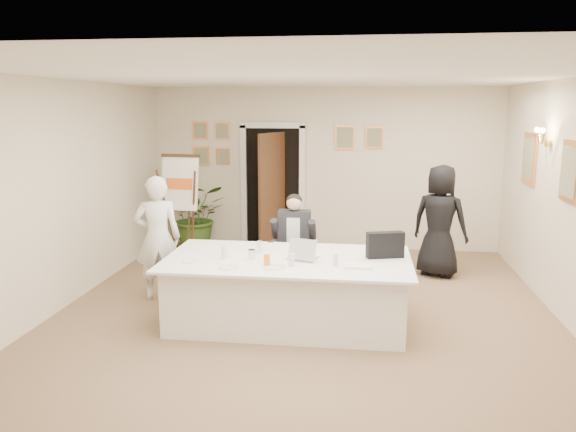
% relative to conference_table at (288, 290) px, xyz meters
% --- Properties ---
extents(floor, '(7.00, 7.00, 0.00)m').
position_rel_conference_table_xyz_m(floor, '(0.17, 0.13, -0.39)').
color(floor, brown).
rests_on(floor, ground).
extents(ceiling, '(6.00, 7.00, 0.02)m').
position_rel_conference_table_xyz_m(ceiling, '(0.17, 0.13, 2.41)').
color(ceiling, white).
rests_on(ceiling, wall_back).
extents(wall_back, '(6.00, 0.10, 2.80)m').
position_rel_conference_table_xyz_m(wall_back, '(0.17, 3.63, 1.01)').
color(wall_back, beige).
rests_on(wall_back, floor).
extents(wall_front, '(6.00, 0.10, 2.80)m').
position_rel_conference_table_xyz_m(wall_front, '(0.17, -3.37, 1.01)').
color(wall_front, beige).
rests_on(wall_front, floor).
extents(wall_left, '(0.10, 7.00, 2.80)m').
position_rel_conference_table_xyz_m(wall_left, '(-2.83, 0.13, 1.01)').
color(wall_left, beige).
rests_on(wall_left, floor).
extents(doorway, '(1.14, 0.86, 2.20)m').
position_rel_conference_table_xyz_m(doorway, '(-0.72, 3.45, 0.65)').
color(doorway, black).
rests_on(doorway, floor).
extents(pictures_back_wall, '(3.40, 0.06, 0.80)m').
position_rel_conference_table_xyz_m(pictures_back_wall, '(-0.63, 3.60, 1.46)').
color(pictures_back_wall, '#EA964F').
rests_on(pictures_back_wall, wall_back).
extents(pictures_right_wall, '(0.06, 2.20, 0.80)m').
position_rel_conference_table_xyz_m(pictures_right_wall, '(3.14, 1.33, 1.36)').
color(pictures_right_wall, '#EA964F').
rests_on(pictures_right_wall, wall_right).
extents(wall_sconce, '(0.20, 0.30, 0.24)m').
position_rel_conference_table_xyz_m(wall_sconce, '(3.07, 1.33, 1.71)').
color(wall_sconce, gold).
rests_on(wall_sconce, wall_right).
extents(conference_table, '(2.79, 1.48, 0.78)m').
position_rel_conference_table_xyz_m(conference_table, '(0.00, 0.00, 0.00)').
color(conference_table, white).
rests_on(conference_table, floor).
extents(seated_man, '(0.61, 0.65, 1.35)m').
position_rel_conference_table_xyz_m(seated_man, '(-0.06, 1.11, 0.28)').
color(seated_man, black).
rests_on(seated_man, floor).
extents(flip_chart, '(0.60, 0.40, 1.70)m').
position_rel_conference_table_xyz_m(flip_chart, '(-1.99, 2.36, 0.40)').
color(flip_chart, '#382112').
rests_on(flip_chart, floor).
extents(standing_man, '(0.68, 0.55, 1.62)m').
position_rel_conference_table_xyz_m(standing_man, '(-1.77, 0.63, 0.42)').
color(standing_man, silver).
rests_on(standing_man, floor).
extents(standing_woman, '(0.95, 0.81, 1.65)m').
position_rel_conference_table_xyz_m(standing_woman, '(1.97, 2.13, 0.43)').
color(standing_woman, black).
rests_on(standing_woman, floor).
extents(potted_palm, '(1.27, 1.19, 1.15)m').
position_rel_conference_table_xyz_m(potted_palm, '(-2.05, 3.28, 0.18)').
color(potted_palm, '#31541C').
rests_on(potted_palm, floor).
extents(laptop, '(0.41, 0.42, 0.28)m').
position_rel_conference_table_xyz_m(laptop, '(0.18, -0.00, 0.52)').
color(laptop, '#B7BABC').
rests_on(laptop, conference_table).
extents(laptop_bag, '(0.44, 0.23, 0.30)m').
position_rel_conference_table_xyz_m(laptop_bag, '(1.10, 0.16, 0.53)').
color(laptop_bag, black).
rests_on(laptop_bag, conference_table).
extents(paper_stack, '(0.30, 0.22, 0.03)m').
position_rel_conference_table_xyz_m(paper_stack, '(0.80, -0.28, 0.40)').
color(paper_stack, white).
rests_on(paper_stack, conference_table).
extents(plate_left, '(0.25, 0.25, 0.01)m').
position_rel_conference_table_xyz_m(plate_left, '(-1.04, -0.29, 0.39)').
color(plate_left, white).
rests_on(plate_left, conference_table).
extents(plate_mid, '(0.26, 0.26, 0.01)m').
position_rel_conference_table_xyz_m(plate_mid, '(-0.57, -0.47, 0.39)').
color(plate_mid, white).
rests_on(plate_mid, conference_table).
extents(plate_near, '(0.29, 0.29, 0.01)m').
position_rel_conference_table_xyz_m(plate_near, '(-0.08, -0.41, 0.39)').
color(plate_near, white).
rests_on(plate_near, conference_table).
extents(glass_a, '(0.07, 0.07, 0.14)m').
position_rel_conference_table_xyz_m(glass_a, '(-0.71, -0.12, 0.45)').
color(glass_a, silver).
rests_on(glass_a, conference_table).
extents(glass_b, '(0.08, 0.08, 0.14)m').
position_rel_conference_table_xyz_m(glass_b, '(0.09, -0.32, 0.45)').
color(glass_b, silver).
rests_on(glass_b, conference_table).
extents(glass_c, '(0.08, 0.08, 0.14)m').
position_rel_conference_table_xyz_m(glass_c, '(0.56, -0.27, 0.45)').
color(glass_c, silver).
rests_on(glass_c, conference_table).
extents(glass_d, '(0.08, 0.08, 0.14)m').
position_rel_conference_table_xyz_m(glass_d, '(-0.36, 0.19, 0.45)').
color(glass_d, silver).
rests_on(glass_d, conference_table).
extents(oj_glass, '(0.09, 0.09, 0.13)m').
position_rel_conference_table_xyz_m(oj_glass, '(-0.18, -0.36, 0.45)').
color(oj_glass, orange).
rests_on(oj_glass, conference_table).
extents(steel_jug, '(0.10, 0.10, 0.11)m').
position_rel_conference_table_xyz_m(steel_jug, '(-0.40, -0.10, 0.44)').
color(steel_jug, silver).
rests_on(steel_jug, conference_table).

